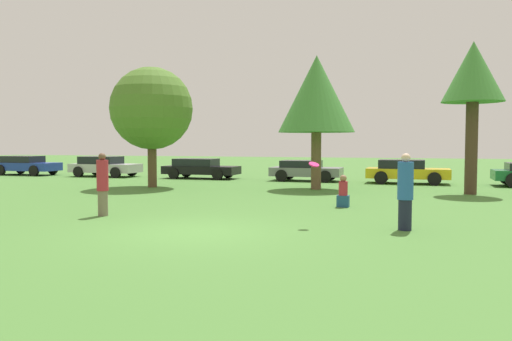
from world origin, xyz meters
name	(u,v)px	position (x,y,z in m)	size (l,w,h in m)	color
ground_plane	(193,232)	(0.00, 0.00, 0.00)	(120.00, 120.00, 0.00)	#477A33
person_thrower	(103,184)	(-3.54, 1.63, 0.91)	(0.33, 0.33, 1.80)	#726651
person_catcher	(405,192)	(4.74, 1.71, 0.92)	(0.37, 0.37, 1.84)	#191E33
frisbee	(314,164)	(2.54, 1.69, 1.55)	(0.28, 0.26, 0.18)	#F21E72
bystander_sitting	(343,193)	(2.78, 5.65, 0.44)	(0.39, 0.32, 1.05)	navy
tree_0	(152,109)	(-6.75, 10.36, 3.67)	(3.85, 3.85, 5.62)	brown
tree_1	(317,95)	(0.82, 11.50, 4.22)	(3.41, 3.41, 5.96)	brown
tree_2	(473,76)	(7.21, 11.25, 4.77)	(2.43, 2.43, 6.16)	#473323
parked_car_blue	(26,165)	(-19.00, 15.97, 0.66)	(4.26, 1.94, 1.23)	#1E389E
parked_car_silver	(104,166)	(-13.23, 16.11, 0.65)	(4.27, 2.04, 1.24)	#B2B2B7
parked_car_black	(200,168)	(-6.90, 16.28, 0.62)	(4.43, 1.89, 1.16)	black
parked_car_grey	(305,170)	(-0.64, 16.27, 0.60)	(3.86, 1.93, 1.12)	slate
parked_car_yellow	(406,171)	(4.66, 16.05, 0.65)	(4.12, 2.00, 1.22)	gold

